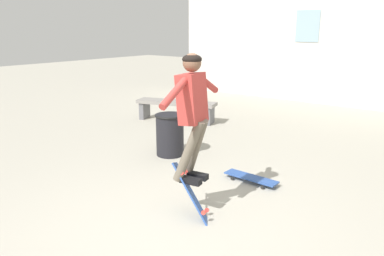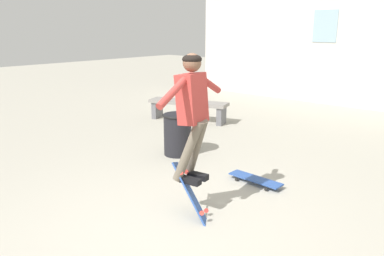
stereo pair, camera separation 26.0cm
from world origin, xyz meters
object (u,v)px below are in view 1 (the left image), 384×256
object	(u,v)px
skateboard_flipping	(191,193)
skateboard_resting	(251,178)
skater	(192,106)
trash_bin	(170,134)
park_bench	(176,106)

from	to	relation	value
skateboard_flipping	skateboard_resting	bearing A→B (deg)	88.00
skater	skateboard_resting	world-z (taller)	skater
skateboard_flipping	skateboard_resting	world-z (taller)	skateboard_flipping
trash_bin	skater	xyz separation A→B (m)	(1.63, -1.46, 0.93)
skater	skateboard_flipping	world-z (taller)	skater
trash_bin	skateboard_flipping	distance (m)	2.29
park_bench	skateboard_flipping	bearing A→B (deg)	-65.47
park_bench	skateboard_resting	size ratio (longest dim) A/B	2.41
skateboard_flipping	skater	bearing A→B (deg)	123.97
skater	trash_bin	bearing A→B (deg)	129.40
skater	skateboard_resting	distance (m)	1.78
park_bench	skater	size ratio (longest dim) A/B	1.32
trash_bin	skateboard_flipping	size ratio (longest dim) A/B	1.02
skater	skateboard_flipping	distance (m)	1.04
skateboard_resting	trash_bin	bearing A→B (deg)	175.22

